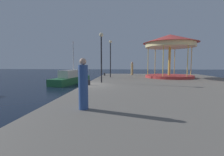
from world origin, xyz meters
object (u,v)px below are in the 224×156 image
(person_by_the_water, at_px, (132,69))
(person_near_carousel, at_px, (83,86))
(lamp_post_mid_promenade, at_px, (110,52))
(bollard_south, at_px, (89,82))
(sailboat_green, at_px, (71,78))
(lamp_post_near_edge, at_px, (101,49))
(bollard_north, at_px, (104,74))
(carousel, at_px, (170,46))

(person_by_the_water, bearing_deg, person_near_carousel, -98.38)
(lamp_post_mid_promenade, relative_size, bollard_south, 11.25)
(sailboat_green, xyz_separation_m, lamp_post_near_edge, (4.63, -5.60, 3.13))
(sailboat_green, bearing_deg, bollard_south, -62.35)
(bollard_north, xyz_separation_m, person_by_the_water, (3.91, 1.59, 0.72))
(lamp_post_mid_promenade, bearing_deg, lamp_post_near_edge, -93.25)
(carousel, xyz_separation_m, bollard_south, (-8.13, -7.47, -3.57))
(bollard_north, bearing_deg, carousel, -17.78)
(carousel, distance_m, bollard_north, 9.23)
(bollard_north, relative_size, person_by_the_water, 0.20)
(bollard_south, bearing_deg, lamp_post_near_edge, 67.98)
(sailboat_green, distance_m, bollard_south, 8.40)
(lamp_post_mid_promenade, xyz_separation_m, bollard_south, (-1.06, -7.54, -2.86))
(lamp_post_mid_promenade, height_order, bollard_north, lamp_post_mid_promenade)
(carousel, xyz_separation_m, lamp_post_near_edge, (-7.39, -5.64, -0.82))
(sailboat_green, relative_size, lamp_post_near_edge, 1.73)
(lamp_post_mid_promenade, distance_m, person_near_carousel, 14.25)
(lamp_post_mid_promenade, bearing_deg, bollard_north, 112.40)
(sailboat_green, bearing_deg, lamp_post_mid_promenade, 1.26)
(bollard_south, height_order, person_near_carousel, person_near_carousel)
(lamp_post_near_edge, xyz_separation_m, bollard_north, (-0.72, 8.24, -2.75))
(carousel, bearing_deg, lamp_post_near_edge, -142.65)
(lamp_post_mid_promenade, xyz_separation_m, bollard_north, (-1.04, 2.52, -2.86))
(person_by_the_water, relative_size, person_near_carousel, 1.06)
(lamp_post_mid_promenade, bearing_deg, carousel, -0.60)
(lamp_post_near_edge, height_order, person_near_carousel, lamp_post_near_edge)
(bollard_north, relative_size, bollard_south, 1.00)
(sailboat_green, relative_size, person_by_the_water, 3.83)
(sailboat_green, height_order, lamp_post_mid_promenade, sailboat_green)
(lamp_post_near_edge, bearing_deg, sailboat_green, 129.59)
(bollard_north, bearing_deg, sailboat_green, -146.08)
(carousel, distance_m, person_near_carousel, 15.87)
(carousel, height_order, lamp_post_mid_promenade, carousel)
(bollard_north, xyz_separation_m, bollard_south, (-0.02, -10.07, 0.00))
(person_by_the_water, bearing_deg, bollard_south, -108.64)
(lamp_post_near_edge, distance_m, person_by_the_water, 10.53)
(sailboat_green, xyz_separation_m, person_near_carousel, (5.14, -13.97, 1.04))
(lamp_post_mid_promenade, bearing_deg, person_near_carousel, -89.24)
(bollard_north, bearing_deg, lamp_post_near_edge, -85.03)
(carousel, height_order, bollard_south, carousel)
(person_near_carousel, bearing_deg, person_by_the_water, 81.62)
(bollard_north, height_order, person_by_the_water, person_by_the_water)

